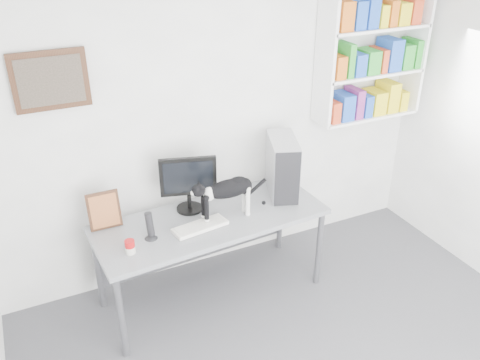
{
  "coord_description": "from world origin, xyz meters",
  "views": [
    {
      "loc": [
        -1.58,
        -1.7,
        2.94
      ],
      "look_at": [
        -0.05,
        1.53,
        1.04
      ],
      "focal_mm": 38.0,
      "sensor_mm": 36.0,
      "label": 1
    }
  ],
  "objects_px": {
    "bookshelf": "(373,51)",
    "cat": "(227,198)",
    "monitor": "(188,184)",
    "desk": "(212,257)",
    "soup_can": "(130,247)",
    "keyboard": "(200,226)",
    "pc_tower": "(282,166)",
    "speaker": "(150,226)",
    "leaning_print": "(104,210)"
  },
  "relations": [
    {
      "from": "bookshelf",
      "to": "cat",
      "type": "height_order",
      "value": "bookshelf"
    },
    {
      "from": "bookshelf",
      "to": "monitor",
      "type": "relative_size",
      "value": 2.58
    },
    {
      "from": "desk",
      "to": "soup_can",
      "type": "distance_m",
      "value": 0.85
    },
    {
      "from": "keyboard",
      "to": "pc_tower",
      "type": "distance_m",
      "value": 0.92
    },
    {
      "from": "bookshelf",
      "to": "speaker",
      "type": "distance_m",
      "value": 2.47
    },
    {
      "from": "cat",
      "to": "leaning_print",
      "type": "bearing_deg",
      "value": 163.17
    },
    {
      "from": "pc_tower",
      "to": "bookshelf",
      "type": "bearing_deg",
      "value": 31.73
    },
    {
      "from": "monitor",
      "to": "leaning_print",
      "type": "distance_m",
      "value": 0.68
    },
    {
      "from": "desk",
      "to": "leaning_print",
      "type": "bearing_deg",
      "value": 159.98
    },
    {
      "from": "leaning_print",
      "to": "bookshelf",
      "type": "bearing_deg",
      "value": 2.9
    },
    {
      "from": "bookshelf",
      "to": "keyboard",
      "type": "bearing_deg",
      "value": -166.46
    },
    {
      "from": "monitor",
      "to": "soup_can",
      "type": "distance_m",
      "value": 0.73
    },
    {
      "from": "bookshelf",
      "to": "pc_tower",
      "type": "distance_m",
      "value": 1.31
    },
    {
      "from": "desk",
      "to": "soup_can",
      "type": "xyz_separation_m",
      "value": [
        -0.7,
        -0.19,
        0.44
      ]
    },
    {
      "from": "monitor",
      "to": "keyboard",
      "type": "xyz_separation_m",
      "value": [
        -0.03,
        -0.3,
        -0.22
      ]
    },
    {
      "from": "monitor",
      "to": "speaker",
      "type": "xyz_separation_m",
      "value": [
        -0.41,
        -0.27,
        -0.13
      ]
    },
    {
      "from": "speaker",
      "to": "pc_tower",
      "type": "bearing_deg",
      "value": -3.68
    },
    {
      "from": "keyboard",
      "to": "pc_tower",
      "type": "xyz_separation_m",
      "value": [
        0.85,
        0.24,
        0.23
      ]
    },
    {
      "from": "leaning_print",
      "to": "keyboard",
      "type": "bearing_deg",
      "value": -26.85
    },
    {
      "from": "monitor",
      "to": "bookshelf",
      "type": "bearing_deg",
      "value": 20.7
    },
    {
      "from": "monitor",
      "to": "pc_tower",
      "type": "height_order",
      "value": "pc_tower"
    },
    {
      "from": "keyboard",
      "to": "speaker",
      "type": "relative_size",
      "value": 1.88
    },
    {
      "from": "keyboard",
      "to": "monitor",
      "type": "bearing_deg",
      "value": 77.69
    },
    {
      "from": "desk",
      "to": "cat",
      "type": "relative_size",
      "value": 3.26
    },
    {
      "from": "soup_can",
      "to": "cat",
      "type": "xyz_separation_m",
      "value": [
        0.82,
        0.14,
        0.12
      ]
    },
    {
      "from": "pc_tower",
      "to": "monitor",
      "type": "bearing_deg",
      "value": -163.8
    },
    {
      "from": "speaker",
      "to": "cat",
      "type": "distance_m",
      "value": 0.64
    },
    {
      "from": "desk",
      "to": "leaning_print",
      "type": "xyz_separation_m",
      "value": [
        -0.78,
        0.23,
        0.54
      ]
    },
    {
      "from": "bookshelf",
      "to": "desk",
      "type": "distance_m",
      "value": 2.28
    },
    {
      "from": "pc_tower",
      "to": "desk",
      "type": "bearing_deg",
      "value": -149.14
    },
    {
      "from": "keyboard",
      "to": "speaker",
      "type": "xyz_separation_m",
      "value": [
        -0.38,
        0.03,
        0.1
      ]
    },
    {
      "from": "pc_tower",
      "to": "keyboard",
      "type": "bearing_deg",
      "value": -144.24
    },
    {
      "from": "desk",
      "to": "cat",
      "type": "distance_m",
      "value": 0.58
    },
    {
      "from": "speaker",
      "to": "leaning_print",
      "type": "bearing_deg",
      "value": 117.78
    },
    {
      "from": "pc_tower",
      "to": "cat",
      "type": "distance_m",
      "value": 0.63
    },
    {
      "from": "leaning_print",
      "to": "soup_can",
      "type": "height_order",
      "value": "leaning_print"
    },
    {
      "from": "monitor",
      "to": "cat",
      "type": "xyz_separation_m",
      "value": [
        0.23,
        -0.25,
        -0.07
      ]
    },
    {
      "from": "cat",
      "to": "desk",
      "type": "bearing_deg",
      "value": 157.64
    },
    {
      "from": "bookshelf",
      "to": "cat",
      "type": "xyz_separation_m",
      "value": [
        -1.59,
        -0.4,
        -0.9
      ]
    },
    {
      "from": "desk",
      "to": "pc_tower",
      "type": "bearing_deg",
      "value": 7.33
    },
    {
      "from": "desk",
      "to": "pc_tower",
      "type": "relative_size",
      "value": 3.76
    },
    {
      "from": "monitor",
      "to": "speaker",
      "type": "relative_size",
      "value": 2.11
    },
    {
      "from": "soup_can",
      "to": "cat",
      "type": "bearing_deg",
      "value": 9.34
    },
    {
      "from": "bookshelf",
      "to": "soup_can",
      "type": "relative_size",
      "value": 11.74
    },
    {
      "from": "soup_can",
      "to": "speaker",
      "type": "bearing_deg",
      "value": 31.82
    },
    {
      "from": "monitor",
      "to": "soup_can",
      "type": "bearing_deg",
      "value": -131.2
    },
    {
      "from": "monitor",
      "to": "cat",
      "type": "height_order",
      "value": "monitor"
    },
    {
      "from": "desk",
      "to": "speaker",
      "type": "distance_m",
      "value": 0.72
    },
    {
      "from": "pc_tower",
      "to": "cat",
      "type": "relative_size",
      "value": 0.87
    },
    {
      "from": "monitor",
      "to": "keyboard",
      "type": "distance_m",
      "value": 0.37
    }
  ]
}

